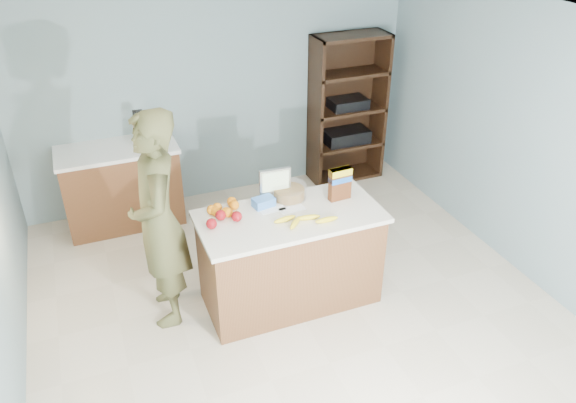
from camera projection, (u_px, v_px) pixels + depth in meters
name	position (u px, v px, depth m)	size (l,w,h in m)	color
floor	(303.00, 319.00, 4.91)	(4.50, 5.00, 0.02)	beige
walls	(306.00, 147.00, 4.08)	(4.52, 5.02, 2.51)	gray
counter_peninsula	(290.00, 261.00, 4.94)	(1.56, 0.76, 0.90)	brown
back_cabinet	(122.00, 186.00, 6.07)	(1.24, 0.62, 0.90)	brown
shelving_unit	(346.00, 111.00, 6.85)	(0.90, 0.40, 1.80)	black
person	(159.00, 221.00, 4.52)	(0.69, 0.45, 1.89)	#494928
knife_block	(140.00, 134.00, 5.85)	(0.12, 0.10, 0.31)	tan
envelopes	(282.00, 209.00, 4.77)	(0.38, 0.18, 0.00)	white
bananas	(304.00, 220.00, 4.59)	(0.52, 0.21, 0.05)	yellow
apples	(223.00, 218.00, 4.56)	(0.31, 0.19, 0.09)	maroon
oranges	(224.00, 209.00, 4.70)	(0.28, 0.24, 0.08)	orange
blue_carton	(264.00, 202.00, 4.80)	(0.18, 0.12, 0.08)	blue
salad_bowl	(289.00, 192.00, 4.91)	(0.30, 0.30, 0.13)	#267219
tv	(275.00, 182.00, 4.86)	(0.28, 0.12, 0.28)	silver
cereal_box	(340.00, 182.00, 4.84)	(0.20, 0.09, 0.29)	#592B14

